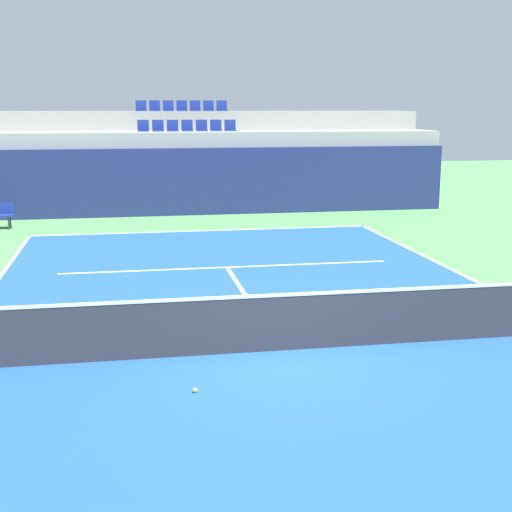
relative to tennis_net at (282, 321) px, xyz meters
The scene contains 12 objects.
ground_plane 0.51m from the tennis_net, ahead, with size 80.00×80.00×0.00m, color #4C8C4C.
court_surface 0.50m from the tennis_net, ahead, with size 11.00×24.00×0.01m, color #1E4C99.
baseline_far 11.96m from the tennis_net, 90.00° to the left, with size 11.00×0.10×0.00m, color white.
service_line_far 6.42m from the tennis_net, 90.00° to the left, with size 8.26×0.10×0.00m, color white.
centre_service_line 3.24m from the tennis_net, 90.00° to the left, with size 0.10×6.40×0.00m, color white.
back_wall 15.68m from the tennis_net, 90.00° to the left, with size 19.65×0.30×2.49m, color navy.
stands_tier_lower 17.04m from the tennis_net, 90.00° to the left, with size 19.65×2.40×3.06m, color #9E9E99.
stands_tier_upper 19.46m from the tennis_net, 90.00° to the left, with size 19.65×2.40×3.81m, color #9E9E99.
seating_row_lower 17.32m from the tennis_net, 90.00° to the left, with size 3.81×0.44×0.44m.
seating_row_upper 19.81m from the tennis_net, 90.00° to the left, with size 3.81×0.44×0.44m.
tennis_net is the anchor object (origin of this frame).
tennis_ball_1 2.25m from the tennis_net, 135.90° to the right, with size 0.07×0.07×0.07m, color #CCE033.
Camera 1 is at (-2.44, -11.02, 3.94)m, focal length 50.29 mm.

